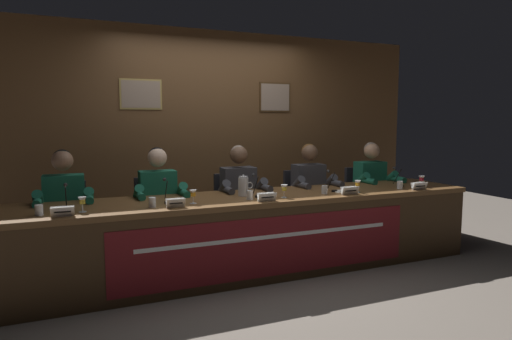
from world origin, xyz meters
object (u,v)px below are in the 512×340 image
(chair_far_left, at_px, (66,230))
(panelist_far_right, at_px, (374,185))
(nameplate_far_right, at_px, (419,186))
(microphone_far_left, at_px, (66,202))
(juice_glass_right, at_px, (358,184))
(document_stack_right, at_px, (344,191))
(panelist_far_left, at_px, (64,206))
(chair_far_right, at_px, (363,204))
(nameplate_right, at_px, (350,190))
(panelist_left, at_px, (159,199))
(nameplate_left, at_px, (176,203))
(chair_left, at_px, (157,222))
(microphone_far_right, at_px, (399,180))
(microphone_right, at_px, (332,184))
(microphone_left, at_px, (167,195))
(water_cup_center, at_px, (250,195))
(chair_right, at_px, (303,209))
(water_cup_far_right, at_px, (400,185))
(microphone_center, at_px, (257,189))
(water_cup_right, at_px, (325,190))
(juice_glass_center, at_px, (284,189))
(juice_glass_far_right, at_px, (422,179))
(nameplate_far_left, at_px, (62,212))
(juice_glass_left, at_px, (193,194))
(water_cup_left, at_px, (152,203))
(panelist_center, at_px, (241,194))
(panelist_right, at_px, (312,189))
(conference_table, at_px, (261,220))
(chair_center, at_px, (235,215))
(water_cup_far_left, at_px, (39,211))
(water_pitcher_central, at_px, (243,186))
(juice_glass_far_left, at_px, (82,201))

(chair_far_left, bearing_deg, panelist_far_right, -3.28)
(nameplate_far_right, bearing_deg, microphone_far_left, 175.81)
(juice_glass_right, xyz_separation_m, document_stack_right, (-0.10, 0.08, -0.08))
(panelist_far_left, height_order, chair_far_right, panelist_far_left)
(nameplate_right, bearing_deg, nameplate_far_right, -1.63)
(panelist_left, distance_m, nameplate_left, 0.73)
(chair_left, xyz_separation_m, microphone_far_right, (2.55, -0.69, 0.40))
(panelist_far_left, bearing_deg, microphone_right, -10.94)
(microphone_left, bearing_deg, water_cup_center, -10.40)
(chair_right, relative_size, water_cup_far_right, 10.50)
(panelist_far_left, xyz_separation_m, microphone_center, (1.71, -0.49, 0.12))
(water_cup_far_right, bearing_deg, water_cup_right, 178.36)
(juice_glass_center, bearing_deg, juice_glass_far_right, 0.95)
(microphone_left, bearing_deg, juice_glass_center, -8.58)
(nameplate_far_left, height_order, juice_glass_left, juice_glass_left)
(water_cup_left, distance_m, water_cup_right, 1.71)
(microphone_center, xyz_separation_m, juice_glass_far_right, (1.93, -0.12, 0.01))
(nameplate_left, height_order, juice_glass_far_right, juice_glass_far_right)
(juice_glass_left, relative_size, panelist_center, 0.10)
(panelist_far_left, xyz_separation_m, document_stack_right, (2.65, -0.57, 0.05))
(panelist_far_left, relative_size, microphone_right, 5.64)
(panelist_far_right, bearing_deg, juice_glass_center, -157.62)
(chair_right, distance_m, panelist_right, 0.34)
(juice_glass_center, relative_size, document_stack_right, 0.52)
(conference_table, height_order, nameplate_right, nameplate_right)
(microphone_far_right, bearing_deg, document_stack_right, -174.10)
(juice_glass_center, bearing_deg, nameplate_right, -8.00)
(nameplate_far_right, bearing_deg, panelist_center, 156.59)
(chair_center, xyz_separation_m, water_cup_far_right, (1.59, -0.83, 0.36))
(chair_left, bearing_deg, chair_center, 0.00)
(microphone_left, bearing_deg, document_stack_right, -3.22)
(panelist_right, bearing_deg, water_cup_right, -108.68)
(juice_glass_left, bearing_deg, chair_right, 27.33)
(water_cup_center, height_order, nameplate_far_right, water_cup_center)
(conference_table, xyz_separation_m, panelist_center, (0.00, 0.54, 0.18))
(chair_far_left, height_order, panelist_far_left, panelist_far_left)
(chair_left, distance_m, juice_glass_left, 0.92)
(water_cup_far_left, bearing_deg, nameplate_far_right, -2.13)
(nameplate_far_right, distance_m, water_pitcher_central, 1.90)
(chair_center, height_order, juice_glass_right, chair_center)
(juice_glass_left, relative_size, nameplate_far_right, 0.70)
(juice_glass_left, xyz_separation_m, water_cup_center, (0.54, -0.00, -0.05))
(nameplate_right, distance_m, water_cup_right, 0.25)
(juice_glass_far_left, bearing_deg, chair_left, 48.26)
(chair_center, bearing_deg, microphone_far_right, -22.29)
(panelist_far_left, height_order, panelist_far_right, same)
(panelist_left, xyz_separation_m, chair_far_right, (2.60, 0.20, -0.28))
(juice_glass_left, bearing_deg, water_cup_right, -0.01)
(water_cup_left, xyz_separation_m, microphone_far_right, (2.73, 0.14, 0.04))
(microphone_far_right, bearing_deg, panelist_right, 148.99)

